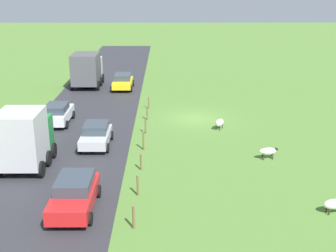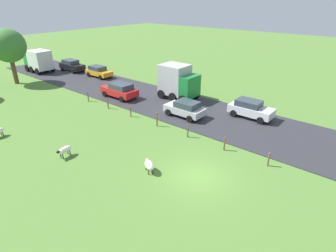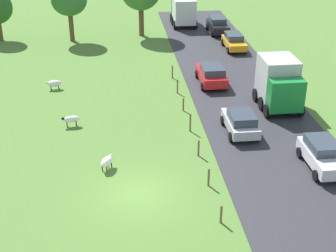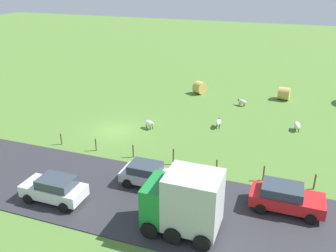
{
  "view_description": "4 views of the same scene",
  "coord_description": "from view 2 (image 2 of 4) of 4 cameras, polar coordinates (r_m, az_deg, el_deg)",
  "views": [
    {
      "loc": [
        2.49,
        35.17,
        11.1
      ],
      "look_at": [
        2.33,
        6.55,
        1.54
      ],
      "focal_mm": 48.12,
      "sensor_mm": 36.0,
      "label": 1
    },
    {
      "loc": [
        -12.42,
        -7.72,
        10.35
      ],
      "look_at": [
        2.52,
        4.52,
        1.26
      ],
      "focal_mm": 29.44,
      "sensor_mm": 36.0,
      "label": 2
    },
    {
      "loc": [
        -0.84,
        -22.28,
        15.27
      ],
      "look_at": [
        2.35,
        5.92,
        1.01
      ],
      "focal_mm": 52.83,
      "sensor_mm": 36.0,
      "label": 3
    },
    {
      "loc": [
        26.53,
        14.67,
        13.47
      ],
      "look_at": [
        -0.64,
        4.87,
        0.96
      ],
      "focal_mm": 38.48,
      "sensor_mm": 36.0,
      "label": 4
    }
  ],
  "objects": [
    {
      "name": "fence_post_5",
      "position": [
        28.62,
        -12.35,
        4.63
      ],
      "size": [
        0.12,
        0.12,
        1.15
      ],
      "primitive_type": "cylinder",
      "color": "brown",
      "rests_on": "ground_plane"
    },
    {
      "name": "fence_post_1",
      "position": [
        20.74,
        11.6,
        -3.59
      ],
      "size": [
        0.12,
        0.12,
        1.09
      ],
      "primitive_type": "cylinder",
      "color": "brown",
      "rests_on": "ground_plane"
    },
    {
      "name": "fence_post_0",
      "position": [
        19.7,
        20.1,
        -6.5
      ],
      "size": [
        0.12,
        0.12,
        1.01
      ],
      "primitive_type": "cylinder",
      "color": "brown",
      "rests_on": "ground_plane"
    },
    {
      "name": "car_3",
      "position": [
        25.95,
        3.59,
        3.67
      ],
      "size": [
        2.02,
        3.82,
        1.51
      ],
      "color": "#B7B7BC",
      "rests_on": "road_strip"
    },
    {
      "name": "car_0",
      "position": [
        26.83,
        16.7,
        3.47
      ],
      "size": [
        2.01,
        4.03,
        1.62
      ],
      "color": "silver",
      "rests_on": "road_strip"
    },
    {
      "name": "fence_post_3",
      "position": [
        24.06,
        -2.31,
        1.4
      ],
      "size": [
        0.12,
        0.12,
        1.3
      ],
      "primitive_type": "cylinder",
      "color": "brown",
      "rests_on": "ground_plane"
    },
    {
      "name": "car_6",
      "position": [
        31.48,
        -9.96,
        7.36
      ],
      "size": [
        2.16,
        4.34,
        1.62
      ],
      "color": "red",
      "rests_on": "road_strip"
    },
    {
      "name": "tree_2",
      "position": [
        40.84,
        -30.18,
        14.14
      ],
      "size": [
        4.2,
        4.2,
        6.91
      ],
      "color": "brown",
      "rests_on": "ground_plane"
    },
    {
      "name": "car_1",
      "position": [
        40.64,
        -14.18,
        10.93
      ],
      "size": [
        1.94,
        4.1,
        1.5
      ],
      "color": "orange",
      "rests_on": "road_strip"
    },
    {
      "name": "truck_1",
      "position": [
        46.38,
        -25.25,
        12.21
      ],
      "size": [
        2.64,
        4.37,
        3.19
      ],
      "color": "#197F33",
      "rests_on": "road_strip"
    },
    {
      "name": "fence_post_4",
      "position": [
        26.27,
        -7.75,
        2.96
      ],
      "size": [
        0.12,
        0.12,
        1.02
      ],
      "primitive_type": "cylinder",
      "color": "brown",
      "rests_on": "ground_plane"
    },
    {
      "name": "sheep_3",
      "position": [
        17.97,
        -3.91,
        -8.05
      ],
      "size": [
        0.96,
        1.16,
        0.78
      ],
      "color": "white",
      "rests_on": "ground_plane"
    },
    {
      "name": "car_2",
      "position": [
        45.16,
        -19.3,
        11.78
      ],
      "size": [
        1.99,
        4.39,
        1.66
      ],
      "color": "black",
      "rests_on": "road_strip"
    },
    {
      "name": "ground_plane",
      "position": [
        17.92,
        6.18,
        -10.25
      ],
      "size": [
        160.0,
        160.0,
        0.0
      ],
      "primitive_type": "plane",
      "color": "#517A33"
    },
    {
      "name": "road_strip",
      "position": [
        24.97,
        17.67,
        -0.48
      ],
      "size": [
        8.0,
        80.0,
        0.06
      ],
      "primitive_type": "cube",
      "color": "#2D2D33",
      "rests_on": "ground_plane"
    },
    {
      "name": "truck_0",
      "position": [
        30.49,
        2.08,
        9.2
      ],
      "size": [
        2.76,
        4.14,
        3.66
      ],
      "color": "#197F33",
      "rests_on": "road_strip"
    },
    {
      "name": "fence_post_2",
      "position": [
        22.23,
        4.12,
        -1.04
      ],
      "size": [
        0.12,
        0.12,
        1.09
      ],
      "primitive_type": "cylinder",
      "color": "brown",
      "rests_on": "ground_plane"
    },
    {
      "name": "fence_post_6",
      "position": [
        31.17,
        -16.23,
        5.91
      ],
      "size": [
        0.12,
        0.12,
        1.15
      ],
      "primitive_type": "cylinder",
      "color": "brown",
      "rests_on": "ground_plane"
    },
    {
      "name": "sheep_1",
      "position": [
        20.84,
        -20.66,
        -4.69
      ],
      "size": [
        1.26,
        0.59,
        0.76
      ],
      "color": "white",
      "rests_on": "ground_plane"
    }
  ]
}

